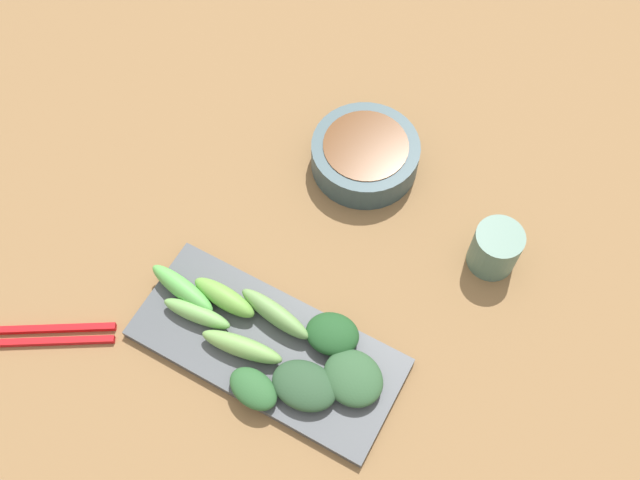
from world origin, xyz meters
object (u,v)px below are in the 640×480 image
sauce_bowl (365,154)px  tea_cup (495,249)px  serving_plate (269,348)px  chopsticks (17,336)px

sauce_bowl → tea_cup: tea_cup is taller
serving_plate → tea_cup: (-0.23, 0.18, 0.03)m
sauce_bowl → tea_cup: (0.05, 0.20, 0.01)m
serving_plate → tea_cup: bearing=142.3°
chopsticks → tea_cup: size_ratio=3.30×
chopsticks → sauce_bowl: bearing=118.4°
serving_plate → tea_cup: size_ratio=4.96×
chopsticks → serving_plate: bearing=84.9°
sauce_bowl → tea_cup: 0.21m
chopsticks → tea_cup: 0.58m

